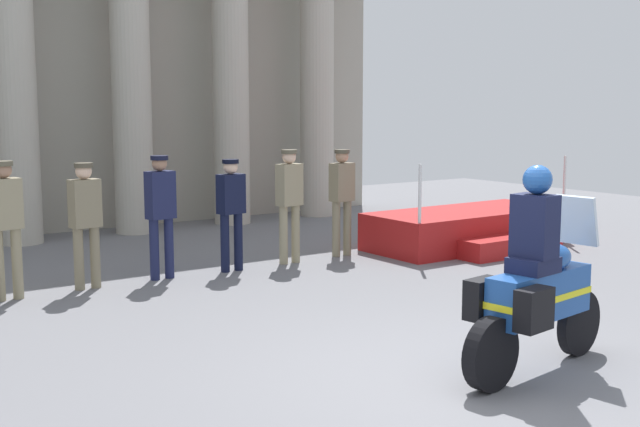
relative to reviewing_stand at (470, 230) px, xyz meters
The scene contains 10 objects.
ground_plane 6.82m from the reviewing_stand, 135.88° to the right, with size 28.00×28.00×0.00m, color slate.
colonnade_backdrop 7.92m from the reviewing_stand, 134.36° to the left, with size 14.24×1.57×6.10m.
reviewing_stand is the anchor object (origin of this frame).
officer_in_row_0 7.49m from the reviewing_stand, behind, with size 0.41×0.27×1.74m.
officer_in_row_1 6.49m from the reviewing_stand, behind, with size 0.41×0.27×1.67m.
officer_in_row_2 5.44m from the reviewing_stand, behind, with size 0.41×0.27×1.72m.
officer_in_row_3 4.39m from the reviewing_stand, behind, with size 0.41×0.27×1.64m.
officer_in_row_4 3.42m from the reviewing_stand, behind, with size 0.41×0.27×1.74m.
officer_in_row_5 2.46m from the reviewing_stand, 165.20° to the left, with size 0.41×0.27×1.71m.
motorcycle_with_rider 6.57m from the reviewing_stand, 130.42° to the right, with size 2.09×0.74×1.90m.
Camera 1 is at (-5.01, -4.96, 2.44)m, focal length 45.48 mm.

